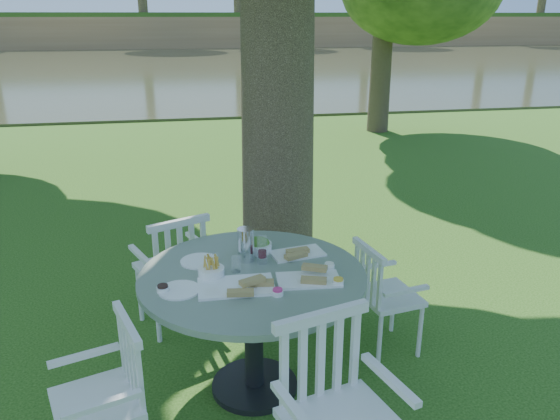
# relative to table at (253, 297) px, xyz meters

# --- Properties ---
(ground) EXTENTS (140.00, 140.00, 0.00)m
(ground) POSITION_rel_table_xyz_m (0.37, 0.85, -0.67)
(ground) COLOR #193F0D
(ground) RESTS_ON ground
(table) EXTENTS (1.39, 1.39, 0.84)m
(table) POSITION_rel_table_xyz_m (0.00, 0.00, 0.00)
(table) COLOR black
(table) RESTS_ON ground
(chair_ne) EXTENTS (0.45, 0.48, 0.83)m
(chair_ne) POSITION_rel_table_xyz_m (0.93, 0.27, -0.19)
(chair_ne) COLOR silver
(chair_ne) RESTS_ON ground
(chair_nw) EXTENTS (0.61, 0.59, 0.94)m
(chair_nw) POSITION_rel_table_xyz_m (-0.47, 0.84, -0.12)
(chair_nw) COLOR silver
(chair_nw) RESTS_ON ground
(chair_sw) EXTENTS (0.54, 0.55, 0.88)m
(chair_sw) POSITION_rel_table_xyz_m (-0.80, -0.53, -0.16)
(chair_sw) COLOR silver
(chair_sw) RESTS_ON ground
(chair_se) EXTENTS (0.61, 0.59, 1.00)m
(chair_se) POSITION_rel_table_xyz_m (0.25, -0.92, -0.09)
(chair_se) COLOR silver
(chair_se) RESTS_ON ground
(tableware) EXTENTS (1.08, 0.74, 0.22)m
(tableware) POSITION_rel_table_xyz_m (-0.02, 0.06, 0.20)
(tableware) COLOR white
(tableware) RESTS_ON table
(river) EXTENTS (100.00, 28.00, 0.12)m
(river) POSITION_rel_table_xyz_m (0.37, 23.85, -0.67)
(river) COLOR #30341E
(river) RESTS_ON ground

